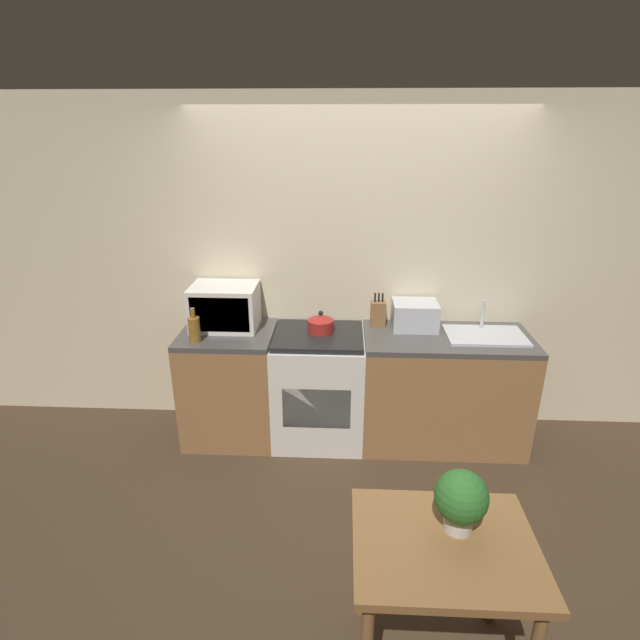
# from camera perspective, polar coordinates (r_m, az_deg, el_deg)

# --- Properties ---
(ground_plane) EXTENTS (16.00, 16.00, 0.00)m
(ground_plane) POSITION_cam_1_polar(r_m,az_deg,el_deg) (3.56, 3.77, -20.36)
(ground_plane) COLOR #3D2D1E
(wall_back) EXTENTS (10.00, 0.06, 2.60)m
(wall_back) POSITION_cam_1_polar(r_m,az_deg,el_deg) (3.94, 4.02, 5.67)
(wall_back) COLOR beige
(wall_back) RESTS_ON ground_plane
(counter_left_run) EXTENTS (0.70, 0.62, 0.90)m
(counter_left_run) POSITION_cam_1_polar(r_m,az_deg,el_deg) (4.05, -10.17, -7.21)
(counter_left_run) COLOR olive
(counter_left_run) RESTS_ON ground_plane
(counter_right_run) EXTENTS (1.24, 0.62, 0.90)m
(counter_right_run) POSITION_cam_1_polar(r_m,az_deg,el_deg) (4.03, 13.86, -7.67)
(counter_right_run) COLOR olive
(counter_right_run) RESTS_ON ground_plane
(stove_range) EXTENTS (0.69, 0.62, 0.90)m
(stove_range) POSITION_cam_1_polar(r_m,az_deg,el_deg) (3.96, -0.17, -7.61)
(stove_range) COLOR silver
(stove_range) RESTS_ON ground_plane
(kettle) EXTENTS (0.20, 0.20, 0.17)m
(kettle) POSITION_cam_1_polar(r_m,az_deg,el_deg) (3.77, 0.09, -0.35)
(kettle) COLOR maroon
(kettle) RESTS_ON stove_range
(microwave) EXTENTS (0.50, 0.37, 0.33)m
(microwave) POSITION_cam_1_polar(r_m,az_deg,el_deg) (3.89, -10.82, 1.52)
(microwave) COLOR silver
(microwave) RESTS_ON counter_left_run
(bottle) EXTENTS (0.09, 0.09, 0.26)m
(bottle) POSITION_cam_1_polar(r_m,az_deg,el_deg) (3.70, -14.17, -0.97)
(bottle) COLOR olive
(bottle) RESTS_ON counter_left_run
(knife_block) EXTENTS (0.12, 0.10, 0.27)m
(knife_block) POSITION_cam_1_polar(r_m,az_deg,el_deg) (3.90, 6.66, 0.76)
(knife_block) COLOR brown
(knife_block) RESTS_ON counter_right_run
(toaster_oven) EXTENTS (0.34, 0.27, 0.21)m
(toaster_oven) POSITION_cam_1_polar(r_m,az_deg,el_deg) (3.89, 10.78, 0.53)
(toaster_oven) COLOR silver
(toaster_oven) RESTS_ON counter_right_run
(sink_basin) EXTENTS (0.57, 0.37, 0.24)m
(sink_basin) POSITION_cam_1_polar(r_m,az_deg,el_deg) (3.90, 18.36, -1.61)
(sink_basin) COLOR silver
(sink_basin) RESTS_ON counter_right_run
(dining_table) EXTENTS (0.77, 0.62, 0.75)m
(dining_table) POSITION_cam_1_polar(r_m,az_deg,el_deg) (2.42, 13.84, -25.43)
(dining_table) COLOR brown
(dining_table) RESTS_ON ground_plane
(potted_plant) EXTENTS (0.23, 0.23, 0.28)m
(potted_plant) POSITION_cam_1_polar(r_m,az_deg,el_deg) (2.30, 15.81, -19.07)
(potted_plant) COLOR beige
(potted_plant) RESTS_ON dining_table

